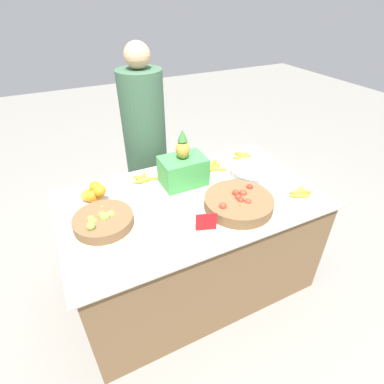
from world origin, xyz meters
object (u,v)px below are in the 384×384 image
Objects in this scene: price_sign at (206,222)px; produce_crate at (183,168)px; vendor_person at (146,151)px; lime_bowl at (103,221)px; tomato_basket at (239,203)px; metal_bowl at (254,173)px.

produce_crate is at bearing 98.65° from price_sign.
lime_bowl is at bearing -122.41° from vendor_person.
vendor_person is (0.56, 0.88, -0.08)m from lime_bowl.
tomato_basket reaches higher than metal_bowl.
lime_bowl is 1.11m from metal_bowl.
lime_bowl is 2.99× the size of price_sign.
vendor_person is (-0.05, 0.67, -0.16)m from produce_crate.
vendor_person is (-0.24, 1.08, -0.08)m from tomato_basket.
metal_bowl is 0.69m from price_sign.
lime_bowl is 0.60m from price_sign.
tomato_basket is 0.40m from metal_bowl.
price_sign reaches higher than tomato_basket.
vendor_person is (0.04, 1.17, -0.10)m from price_sign.
price_sign is at bearing -100.19° from produce_crate.
tomato_basket is at bearing -65.07° from produce_crate.
vendor_person reaches higher than price_sign.
price_sign reaches higher than lime_bowl.
vendor_person is at bearing 123.72° from metal_bowl.
produce_crate is at bearing 163.32° from metal_bowl.
produce_crate is at bearing 114.93° from tomato_basket.
lime_bowl is 0.21× the size of vendor_person.
produce_crate is (-0.50, 0.15, 0.08)m from metal_bowl.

